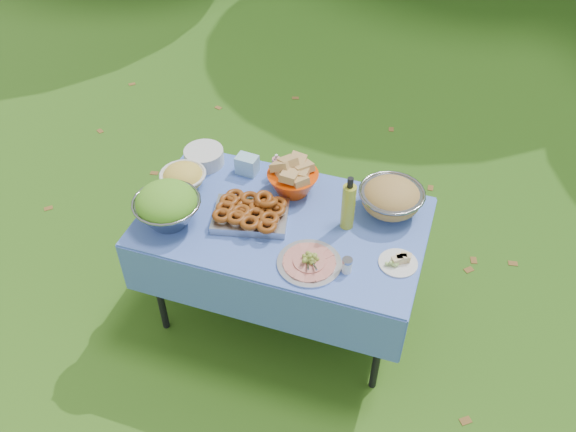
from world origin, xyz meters
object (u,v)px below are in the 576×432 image
object	(u,v)px
salad_bowl	(167,205)
bread_bowl	(293,178)
charcuterie_platter	(309,259)
plate_stack	(204,157)
pasta_bowl_steel	(391,197)
oil_bottle	(349,203)
picnic_table	(283,269)

from	to	relation	value
salad_bowl	bread_bowl	bearing A→B (deg)	39.50
bread_bowl	charcuterie_platter	distance (m)	0.55
plate_stack	pasta_bowl_steel	bearing A→B (deg)	-3.01
salad_bowl	oil_bottle	xyz separation A→B (m)	(0.87, 0.26, 0.04)
plate_stack	oil_bottle	bearing A→B (deg)	-14.97
charcuterie_platter	picnic_table	bearing A→B (deg)	131.65
plate_stack	bread_bowl	xyz separation A→B (m)	(0.56, -0.07, 0.05)
charcuterie_platter	oil_bottle	distance (m)	0.35
charcuterie_platter	salad_bowl	bearing A→B (deg)	176.12
plate_stack	charcuterie_platter	xyz separation A→B (m)	(0.80, -0.56, -0.01)
pasta_bowl_steel	oil_bottle	bearing A→B (deg)	-135.12
salad_bowl	charcuterie_platter	distance (m)	0.77
charcuterie_platter	oil_bottle	bearing A→B (deg)	71.82
bread_bowl	charcuterie_platter	world-z (taller)	bread_bowl
bread_bowl	pasta_bowl_steel	bearing A→B (deg)	1.41
picnic_table	oil_bottle	world-z (taller)	oil_bottle
bread_bowl	oil_bottle	bearing A→B (deg)	-26.25
salad_bowl	charcuterie_platter	world-z (taller)	salad_bowl
pasta_bowl_steel	oil_bottle	xyz separation A→B (m)	(-0.18, -0.18, 0.07)
pasta_bowl_steel	charcuterie_platter	xyz separation A→B (m)	(-0.29, -0.50, -0.05)
bread_bowl	charcuterie_platter	bearing A→B (deg)	-63.37
salad_bowl	plate_stack	size ratio (longest dim) A/B	1.52
plate_stack	oil_bottle	xyz separation A→B (m)	(0.90, -0.24, 0.11)
plate_stack	charcuterie_platter	size ratio (longest dim) A/B	0.72
salad_bowl	plate_stack	xyz separation A→B (m)	(-0.03, 0.50, -0.07)
picnic_table	charcuterie_platter	world-z (taller)	charcuterie_platter
picnic_table	oil_bottle	size ratio (longest dim) A/B	4.64
picnic_table	oil_bottle	distance (m)	0.63
salad_bowl	plate_stack	distance (m)	0.51
salad_bowl	bread_bowl	world-z (taller)	salad_bowl
picnic_table	salad_bowl	size ratio (longest dim) A/B	4.27
bread_bowl	oil_bottle	world-z (taller)	oil_bottle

